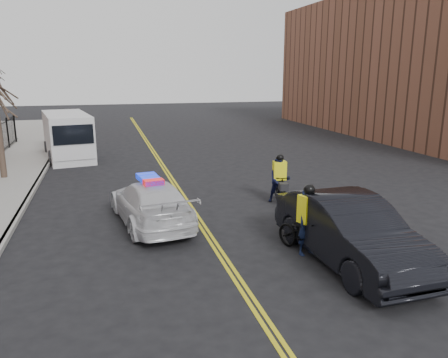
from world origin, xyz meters
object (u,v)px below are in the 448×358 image
police_cruiser (151,202)px  dark_sedan (349,230)px  cyclist_near (308,230)px  cargo_van (68,137)px  cyclist_far (279,183)px

police_cruiser → dark_sedan: 6.50m
police_cruiser → cyclist_near: bearing=128.5°
dark_sedan → cargo_van: 19.14m
dark_sedan → cyclist_far: (0.36, 5.69, -0.14)m
dark_sedan → cargo_van: bearing=113.2°
police_cruiser → cyclist_near: cyclist_near is taller
cargo_van → police_cruiser: bearing=-84.9°
cargo_van → cyclist_near: (7.35, -16.52, -0.58)m
cyclist_near → cyclist_far: bearing=56.8°
cargo_van → cyclist_near: cargo_van is taller
dark_sedan → cyclist_far: bearing=84.3°
cargo_van → cyclist_far: bearing=-63.7°
cyclist_far → cargo_van: bearing=134.9°
police_cruiser → dark_sedan: bearing=128.2°
police_cruiser → dark_sedan: dark_sedan is taller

